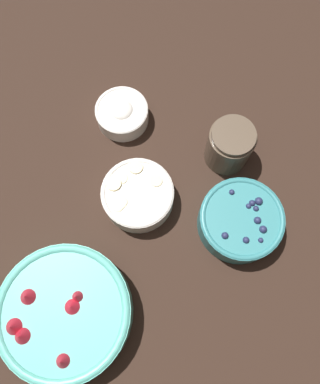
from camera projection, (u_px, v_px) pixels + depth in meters
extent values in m
plane|color=black|center=(145.00, 252.00, 0.77)|extent=(4.00, 4.00, 0.00)
cylinder|color=#56B7A8|center=(66.00, 312.00, 0.71)|extent=(0.25, 0.25, 0.07)
torus|color=#56B7A8|center=(62.00, 312.00, 0.68)|extent=(0.25, 0.25, 0.02)
cylinder|color=#B21928|center=(64.00, 312.00, 0.69)|extent=(0.20, 0.20, 0.02)
cone|color=#B21928|center=(77.00, 297.00, 0.68)|extent=(0.04, 0.04, 0.02)
cone|color=#B21928|center=(27.00, 297.00, 0.67)|extent=(0.05, 0.05, 0.03)
cone|color=#B21928|center=(62.00, 362.00, 0.64)|extent=(0.04, 0.04, 0.03)
cone|color=#B21928|center=(21.00, 336.00, 0.65)|extent=(0.05, 0.05, 0.03)
cone|color=#B21928|center=(13.00, 327.00, 0.66)|extent=(0.05, 0.05, 0.03)
cone|color=#B21928|center=(72.00, 307.00, 0.67)|extent=(0.05, 0.05, 0.02)
cylinder|color=teal|center=(240.00, 221.00, 0.76)|extent=(0.17, 0.17, 0.06)
torus|color=teal|center=(242.00, 218.00, 0.73)|extent=(0.17, 0.17, 0.01)
cylinder|color=#23284C|center=(241.00, 219.00, 0.74)|extent=(0.13, 0.13, 0.02)
sphere|color=#23284C|center=(257.00, 220.00, 0.73)|extent=(0.01, 0.01, 0.01)
sphere|color=#23284C|center=(259.00, 201.00, 0.74)|extent=(0.02, 0.02, 0.02)
sphere|color=#23284C|center=(261.00, 240.00, 0.72)|extent=(0.01, 0.01, 0.01)
sphere|color=#23284C|center=(256.00, 209.00, 0.74)|extent=(0.01, 0.01, 0.01)
sphere|color=#23284C|center=(225.00, 236.00, 0.72)|extent=(0.01, 0.01, 0.01)
sphere|color=#23284C|center=(248.00, 206.00, 0.74)|extent=(0.01, 0.01, 0.01)
sphere|color=#23284C|center=(252.00, 203.00, 0.74)|extent=(0.01, 0.01, 0.01)
sphere|color=#23284C|center=(263.00, 229.00, 0.72)|extent=(0.02, 0.02, 0.02)
sphere|color=#23284C|center=(232.00, 192.00, 0.75)|extent=(0.01, 0.01, 0.01)
sphere|color=#23284C|center=(246.00, 240.00, 0.72)|extent=(0.01, 0.01, 0.01)
cylinder|color=silver|center=(138.00, 196.00, 0.78)|extent=(0.15, 0.15, 0.05)
torus|color=silver|center=(137.00, 193.00, 0.76)|extent=(0.15, 0.15, 0.01)
cylinder|color=beige|center=(138.00, 194.00, 0.76)|extent=(0.12, 0.12, 0.02)
cylinder|color=beige|center=(119.00, 202.00, 0.75)|extent=(0.03, 0.03, 0.00)
cylinder|color=beige|center=(156.00, 181.00, 0.76)|extent=(0.03, 0.03, 0.01)
cylinder|color=beige|center=(121.00, 178.00, 0.76)|extent=(0.03, 0.03, 0.00)
cylinder|color=beige|center=(136.00, 167.00, 0.77)|extent=(0.03, 0.03, 0.01)
cylinder|color=beige|center=(117.00, 206.00, 0.75)|extent=(0.03, 0.03, 0.00)
cylinder|color=beige|center=(114.00, 184.00, 0.76)|extent=(0.03, 0.03, 0.01)
cylinder|color=silver|center=(122.00, 114.00, 0.84)|extent=(0.12, 0.12, 0.04)
torus|color=silver|center=(121.00, 110.00, 0.82)|extent=(0.12, 0.12, 0.01)
cylinder|color=white|center=(122.00, 111.00, 0.83)|extent=(0.09, 0.09, 0.01)
ellipsoid|color=white|center=(121.00, 110.00, 0.82)|extent=(0.05, 0.05, 0.02)
cylinder|color=brown|center=(229.00, 146.00, 0.79)|extent=(0.10, 0.10, 0.10)
cylinder|color=#3D2316|center=(228.00, 148.00, 0.80)|extent=(0.08, 0.08, 0.07)
cylinder|color=brown|center=(234.00, 135.00, 0.74)|extent=(0.09, 0.09, 0.01)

